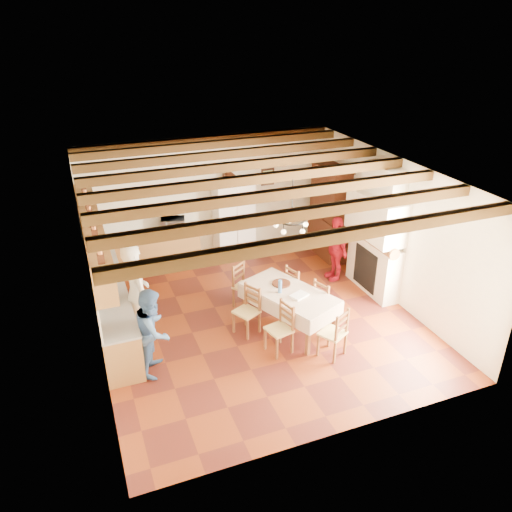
{
  "coord_description": "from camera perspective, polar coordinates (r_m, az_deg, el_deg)",
  "views": [
    {
      "loc": [
        -3.07,
        -7.85,
        5.53
      ],
      "look_at": [
        0.1,
        0.3,
        1.25
      ],
      "focal_mm": 35.0,
      "sensor_mm": 36.0,
      "label": 1
    }
  ],
  "objects": [
    {
      "name": "fireplace",
      "position": [
        10.74,
        13.35,
        2.72
      ],
      "size": [
        0.56,
        1.6,
        2.8
      ],
      "primitive_type": null,
      "color": "beige",
      "rests_on": "ground"
    },
    {
      "name": "hutch",
      "position": [
        12.38,
        8.38,
        5.05
      ],
      "size": [
        0.53,
        1.26,
        2.29
      ],
      "primitive_type": null,
      "rotation": [
        0.0,
        0.0,
        0.0
      ],
      "color": "#38160B",
      "rests_on": "floor"
    },
    {
      "name": "wall_right",
      "position": [
        10.72,
        15.28,
        3.02
      ],
      "size": [
        0.02,
        6.5,
        3.0
      ],
      "primitive_type": "cube",
      "color": "#EFEAC9",
      "rests_on": "ground"
    },
    {
      "name": "refrigerator",
      "position": [
        12.4,
        -2.72,
        4.3
      ],
      "size": [
        0.96,
        0.79,
        1.87
      ],
      "primitive_type": "cube",
      "rotation": [
        0.0,
        0.0,
        0.03
      ],
      "color": "white",
      "rests_on": "floor"
    },
    {
      "name": "countertop_left",
      "position": [
        10.05,
        -16.68,
        -2.68
      ],
      "size": [
        0.62,
        4.3,
        0.04
      ],
      "primitive_type": "cube",
      "color": "slate",
      "rests_on": "lower_cabinets_left"
    },
    {
      "name": "ceiling",
      "position": [
        8.8,
        0.1,
        9.43
      ],
      "size": [
        6.0,
        6.5,
        0.02
      ],
      "primitive_type": "cube",
      "color": "beige",
      "rests_on": "ground"
    },
    {
      "name": "person_woman_red",
      "position": [
        11.37,
        9.07,
        0.89
      ],
      "size": [
        0.37,
        0.89,
        1.51
      ],
      "primitive_type": "imported",
      "rotation": [
        0.0,
        0.0,
        -1.57
      ],
      "color": "#A61020",
      "rests_on": "floor"
    },
    {
      "name": "backsplash_left",
      "position": [
        9.9,
        -18.54,
        -1.32
      ],
      "size": [
        0.03,
        4.3,
        0.6
      ],
      "primitive_type": "cube",
      "color": "beige",
      "rests_on": "ground"
    },
    {
      "name": "wall_picture",
      "position": [
        12.56,
        1.34,
        9.02
      ],
      "size": [
        0.34,
        0.03,
        0.42
      ],
      "primitive_type": "cube",
      "color": "black",
      "rests_on": "ground"
    },
    {
      "name": "chair_end_far",
      "position": [
        10.27,
        -1.24,
        -3.39
      ],
      "size": [
        0.57,
        0.57,
        0.96
      ],
      "primitive_type": null,
      "rotation": [
        0.0,
        0.0,
        0.62
      ],
      "color": "brown",
      "rests_on": "floor"
    },
    {
      "name": "wall_left",
      "position": [
        8.83,
        -18.44,
        -2.55
      ],
      "size": [
        0.02,
        6.5,
        3.0
      ],
      "primitive_type": "cube",
      "color": "#EFEAC9",
      "rests_on": "ground"
    },
    {
      "name": "person_man",
      "position": [
        9.25,
        -13.48,
        -4.18
      ],
      "size": [
        0.61,
        0.8,
        1.97
      ],
      "primitive_type": "imported",
      "rotation": [
        0.0,
        0.0,
        1.79
      ],
      "color": "silver",
      "rests_on": "floor"
    },
    {
      "name": "chair_right_far",
      "position": [
        10.27,
        4.8,
        -3.49
      ],
      "size": [
        0.5,
        0.52,
        0.96
      ],
      "primitive_type": null,
      "rotation": [
        0.0,
        0.0,
        1.86
      ],
      "color": "brown",
      "rests_on": "floor"
    },
    {
      "name": "dining_table",
      "position": [
        9.47,
        3.8,
        -4.51
      ],
      "size": [
        1.58,
        2.06,
        0.81
      ],
      "rotation": [
        0.0,
        0.0,
        0.4
      ],
      "color": "silver",
      "rests_on": "floor"
    },
    {
      "name": "microwave",
      "position": [
        11.88,
        -9.46,
        3.57
      ],
      "size": [
        0.63,
        0.49,
        0.31
      ],
      "primitive_type": "imported",
      "rotation": [
        0.0,
        0.0,
        -0.24
      ],
      "color": "silver",
      "rests_on": "countertop_back"
    },
    {
      "name": "wall_front",
      "position": [
        6.84,
        10.25,
        -10.53
      ],
      "size": [
        6.0,
        0.02,
        3.0
      ],
      "primitive_type": "cube",
      "color": "#EFEAC9",
      "rests_on": "ground"
    },
    {
      "name": "wall_back",
      "position": [
        12.21,
        -5.51,
        6.68
      ],
      "size": [
        6.0,
        0.02,
        3.0
      ],
      "primitive_type": "cube",
      "color": "#EFEAC9",
      "rests_on": "ground"
    },
    {
      "name": "chair_left_near",
      "position": [
        8.95,
        2.63,
        -8.3
      ],
      "size": [
        0.48,
        0.5,
        0.96
      ],
      "primitive_type": null,
      "rotation": [
        0.0,
        0.0,
        -1.35
      ],
      "color": "brown",
      "rests_on": "floor"
    },
    {
      "name": "chair_right_near",
      "position": [
        9.82,
        8.06,
        -5.15
      ],
      "size": [
        0.51,
        0.52,
        0.96
      ],
      "primitive_type": null,
      "rotation": [
        0.0,
        0.0,
        1.87
      ],
      "color": "brown",
      "rests_on": "floor"
    },
    {
      "name": "chair_end_near",
      "position": [
        8.96,
        8.75,
        -8.61
      ],
      "size": [
        0.56,
        0.55,
        0.96
      ],
      "primitive_type": null,
      "rotation": [
        0.0,
        0.0,
        3.65
      ],
      "color": "brown",
      "rests_on": "floor"
    },
    {
      "name": "upper_cabinets",
      "position": [
        9.64,
        -18.14,
        2.26
      ],
      "size": [
        0.35,
        4.2,
        0.7
      ],
      "primitive_type": "cube",
      "color": "olive",
      "rests_on": "ground"
    },
    {
      "name": "lower_cabinets_back",
      "position": [
        12.04,
        -11.97,
        0.41
      ],
      "size": [
        2.3,
        0.6,
        0.86
      ],
      "primitive_type": "cube",
      "color": "olive",
      "rests_on": "ground"
    },
    {
      "name": "chair_left_far",
      "position": [
        9.44,
        -1.09,
        -6.29
      ],
      "size": [
        0.55,
        0.56,
        0.96
      ],
      "primitive_type": null,
      "rotation": [
        0.0,
        0.0,
        -1.1
      ],
      "color": "brown",
      "rests_on": "floor"
    },
    {
      "name": "chandelier",
      "position": [
        8.79,
        4.09,
        4.1
      ],
      "size": [
        0.47,
        0.47,
        0.03
      ],
      "primitive_type": "torus",
      "color": "black",
      "rests_on": "ground"
    },
    {
      "name": "floor",
      "position": [
        10.09,
        0.09,
        -7.24
      ],
      "size": [
        6.0,
        6.5,
        0.02
      ],
      "primitive_type": "cube",
      "color": "#511C14",
      "rests_on": "ground"
    },
    {
      "name": "fridge_vase",
      "position": [
        12.02,
        -3.09,
        9.17
      ],
      "size": [
        0.39,
        0.39,
        0.34
      ],
      "primitive_type": "imported",
      "rotation": [
        0.0,
        0.0,
        0.21
      ],
      "color": "#38160B",
      "rests_on": "refrigerator"
    },
    {
      "name": "countertop_back",
      "position": [
        11.86,
        -12.17,
        2.37
      ],
      "size": [
        2.34,
        0.62,
        0.04
      ],
      "primitive_type": "cube",
      "color": "slate",
      "rests_on": "lower_cabinets_back"
    },
    {
      "name": "backsplash_back",
      "position": [
        12.0,
        -12.55,
        4.27
      ],
      "size": [
        2.3,
        0.03,
        0.6
      ],
      "primitive_type": "cube",
      "color": "beige",
      "rests_on": "ground"
    },
    {
      "name": "person_woman_blue",
      "position": [
        8.54,
        -11.65,
        -8.37
      ],
      "size": [
        0.84,
        0.93,
        1.55
      ],
      "primitive_type": "imported",
      "rotation": [
        0.0,
        0.0,
        1.15
      ],
      "color": "#3E6198",
      "rests_on": "floor"
    },
    {
      "name": "ceiling_beams",
      "position": [
        8.83,
        0.1,
        8.81
      ],
      "size": [
        6.0,
        6.3,
        0.16
      ],
      "primitive_type": null,
      "color": "#3C2812",
      "rests_on": "ground"
    },
    {
      "name": "lower_cabinets_left",
      "position": [
        10.27,
        -16.36,
        -4.89
      ],
      "size": [
        0.6,
        4.3,
        0.86
      ],
      "primitive_type": "cube",
      "color": "olive",
      "rests_on": "ground"
    }
  ]
}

